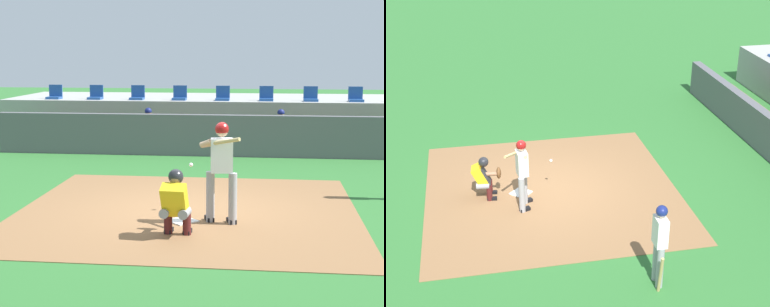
# 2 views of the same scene
# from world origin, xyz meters

# --- Properties ---
(ground_plane) EXTENTS (80.00, 80.00, 0.00)m
(ground_plane) POSITION_xyz_m (0.00, 0.00, 0.00)
(ground_plane) COLOR #2D6B2D
(dirt_infield) EXTENTS (6.40, 6.40, 0.01)m
(dirt_infield) POSITION_xyz_m (0.00, 0.00, 0.01)
(dirt_infield) COLOR olive
(dirt_infield) RESTS_ON ground
(home_plate) EXTENTS (0.62, 0.62, 0.02)m
(home_plate) POSITION_xyz_m (0.00, -0.80, 0.02)
(home_plate) COLOR white
(home_plate) RESTS_ON dirt_infield
(batter_at_plate) EXTENTS (0.75, 0.70, 1.80)m
(batter_at_plate) POSITION_xyz_m (0.69, -0.80, 1.04)
(batter_at_plate) COLOR #99999E
(batter_at_plate) RESTS_ON ground
(catcher_crouched) EXTENTS (0.51, 2.05, 1.13)m
(catcher_crouched) POSITION_xyz_m (0.01, -1.67, 0.61)
(catcher_crouched) COLOR gray
(catcher_crouched) RESTS_ON ground
(dugout_wall) EXTENTS (13.00, 0.30, 1.20)m
(dugout_wall) POSITION_xyz_m (0.00, 6.50, 0.60)
(dugout_wall) COLOR #59595E
(dugout_wall) RESTS_ON ground
(dugout_bench) EXTENTS (11.80, 0.44, 0.45)m
(dugout_bench) POSITION_xyz_m (0.00, 7.50, 0.23)
(dugout_bench) COLOR olive
(dugout_bench) RESTS_ON ground
(dugout_player_0) EXTENTS (0.49, 0.70, 1.30)m
(dugout_player_0) POSITION_xyz_m (-2.16, 7.34, 0.67)
(dugout_player_0) COLOR #939399
(dugout_player_0) RESTS_ON ground
(dugout_player_1) EXTENTS (0.49, 0.70, 1.30)m
(dugout_player_1) POSITION_xyz_m (1.89, 7.34, 0.67)
(dugout_player_1) COLOR #939399
(dugout_player_1) RESTS_ON ground
(stands_platform) EXTENTS (15.00, 4.40, 1.40)m
(stands_platform) POSITION_xyz_m (0.00, 10.90, 0.70)
(stands_platform) COLOR #9E9E99
(stands_platform) RESTS_ON ground
(stadium_seat_0) EXTENTS (0.46, 0.46, 0.48)m
(stadium_seat_0) POSITION_xyz_m (-5.78, 9.38, 1.53)
(stadium_seat_0) COLOR #1E478C
(stadium_seat_0) RESTS_ON stands_platform
(stadium_seat_1) EXTENTS (0.46, 0.46, 0.48)m
(stadium_seat_1) POSITION_xyz_m (-4.33, 9.38, 1.53)
(stadium_seat_1) COLOR #1E478C
(stadium_seat_1) RESTS_ON stands_platform
(stadium_seat_2) EXTENTS (0.46, 0.46, 0.48)m
(stadium_seat_2) POSITION_xyz_m (-2.89, 9.38, 1.53)
(stadium_seat_2) COLOR #1E478C
(stadium_seat_2) RESTS_ON stands_platform
(stadium_seat_3) EXTENTS (0.46, 0.46, 0.48)m
(stadium_seat_3) POSITION_xyz_m (-1.44, 9.38, 1.53)
(stadium_seat_3) COLOR #1E478C
(stadium_seat_3) RESTS_ON stands_platform
(stadium_seat_4) EXTENTS (0.46, 0.46, 0.48)m
(stadium_seat_4) POSITION_xyz_m (0.00, 9.38, 1.53)
(stadium_seat_4) COLOR #1E478C
(stadium_seat_4) RESTS_ON stands_platform
(stadium_seat_5) EXTENTS (0.46, 0.46, 0.48)m
(stadium_seat_5) POSITION_xyz_m (1.44, 9.38, 1.53)
(stadium_seat_5) COLOR #1E478C
(stadium_seat_5) RESTS_ON stands_platform
(stadium_seat_6) EXTENTS (0.46, 0.46, 0.48)m
(stadium_seat_6) POSITION_xyz_m (2.89, 9.38, 1.53)
(stadium_seat_6) COLOR #1E478C
(stadium_seat_6) RESTS_ON stands_platform
(stadium_seat_7) EXTENTS (0.46, 0.46, 0.48)m
(stadium_seat_7) POSITION_xyz_m (4.33, 9.38, 1.53)
(stadium_seat_7) COLOR #1E478C
(stadium_seat_7) RESTS_ON stands_platform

